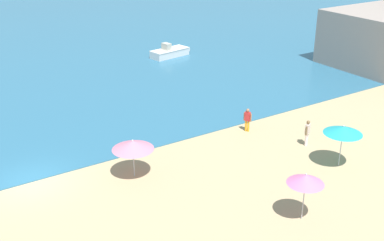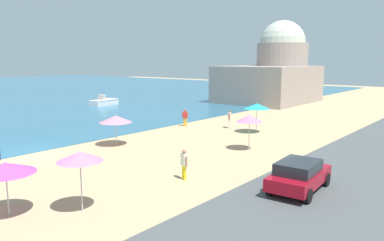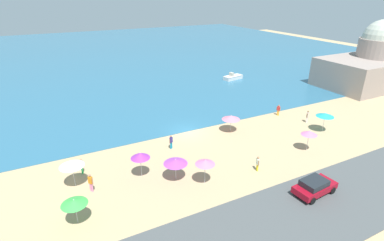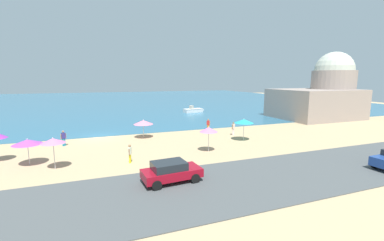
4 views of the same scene
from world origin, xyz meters
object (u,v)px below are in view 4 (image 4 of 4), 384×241
object	(u,v)px
beach_umbrella_6	(27,142)
parked_car_3	(171,171)
harbor_fortress	(324,94)
beach_umbrella_0	(244,121)
bather_2	(63,137)
skiff_nearshore	(193,110)
beach_umbrella_7	(209,130)
beach_umbrella_1	(143,122)
bather_3	(233,128)
beach_umbrella_2	(53,141)
bather_0	(130,153)
bather_1	(208,124)

from	to	relation	value
beach_umbrella_6	parked_car_3	world-z (taller)	beach_umbrella_6
beach_umbrella_6	harbor_fortress	xyz separation A→B (m)	(44.31, 11.67, 2.30)
beach_umbrella_0	beach_umbrella_6	xyz separation A→B (m)	(-20.96, -1.11, -0.32)
bather_2	skiff_nearshore	bearing A→B (deg)	42.51
beach_umbrella_7	beach_umbrella_1	bearing A→B (deg)	121.18
beach_umbrella_1	bather_3	size ratio (longest dim) A/B	1.37
beach_umbrella_6	skiff_nearshore	distance (m)	35.97
bather_2	skiff_nearshore	world-z (taller)	bather_2
beach_umbrella_2	skiff_nearshore	size ratio (longest dim) A/B	0.56
beach_umbrella_2	bather_2	world-z (taller)	beach_umbrella_2
bather_0	parked_car_3	size ratio (longest dim) A/B	0.39
beach_umbrella_1	harbor_fortress	xyz separation A→B (m)	(33.79, 5.22, 2.34)
harbor_fortress	beach_umbrella_2	bearing A→B (deg)	-162.26
bather_0	bather_1	bearing A→B (deg)	40.69
beach_umbrella_1	bather_0	bearing A→B (deg)	-107.17
bather_0	bather_2	world-z (taller)	bather_2
beach_umbrella_1	beach_umbrella_6	world-z (taller)	beach_umbrella_1
bather_2	bather_0	bearing A→B (deg)	-54.24
beach_umbrella_6	bather_3	distance (m)	21.74
skiff_nearshore	harbor_fortress	bearing A→B (deg)	-36.44
bather_3	skiff_nearshore	xyz separation A→B (m)	(3.14, 22.25, -0.45)
skiff_nearshore	harbor_fortress	size ratio (longest dim) A/B	0.31
bather_3	harbor_fortress	size ratio (longest dim) A/B	0.11
beach_umbrella_2	bather_2	size ratio (longest dim) A/B	1.54
beach_umbrella_0	beach_umbrella_7	bearing A→B (deg)	-154.37
beach_umbrella_2	skiff_nearshore	world-z (taller)	beach_umbrella_2
beach_umbrella_6	beach_umbrella_7	size ratio (longest dim) A/B	0.91
beach_umbrella_0	bather_1	world-z (taller)	beach_umbrella_0
bather_1	beach_umbrella_0	bearing A→B (deg)	-78.00
bather_0	harbor_fortress	bearing A→B (deg)	21.00
skiff_nearshore	harbor_fortress	xyz separation A→B (m)	(19.84, -14.65, 3.75)
harbor_fortress	beach_umbrella_6	bearing A→B (deg)	-165.25
beach_umbrella_1	harbor_fortress	bearing A→B (deg)	8.78
beach_umbrella_7	bather_3	distance (m)	8.30
beach_umbrella_1	skiff_nearshore	distance (m)	24.32
beach_umbrella_2	skiff_nearshore	distance (m)	36.00
bather_1	beach_umbrella_1	bearing A→B (deg)	-171.78
bather_1	bather_2	size ratio (longest dim) A/B	0.98
beach_umbrella_1	bather_2	bearing A→B (deg)	-175.05
bather_0	parked_car_3	distance (m)	5.63
beach_umbrella_0	beach_umbrella_2	bearing A→B (deg)	-171.11
beach_umbrella_7	bather_3	xyz separation A→B (m)	(5.96, 5.63, -1.23)
bather_1	harbor_fortress	distance (m)	25.29
beach_umbrella_0	bather_0	world-z (taller)	beach_umbrella_0
beach_umbrella_7	bather_1	xyz separation A→B (m)	(4.18, 9.32, -1.27)
bather_3	parked_car_3	size ratio (longest dim) A/B	0.41
beach_umbrella_1	bather_2	distance (m)	8.61
bather_1	skiff_nearshore	bearing A→B (deg)	75.13
beach_umbrella_0	beach_umbrella_2	world-z (taller)	beach_umbrella_0
beach_umbrella_2	skiff_nearshore	xyz separation A→B (m)	(22.37, 28.15, -1.78)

